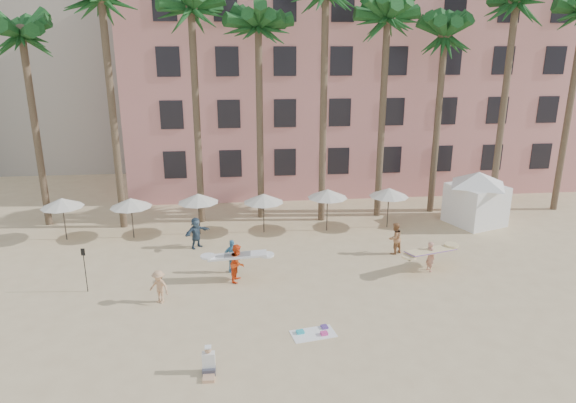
% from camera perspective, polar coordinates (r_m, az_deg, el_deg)
% --- Properties ---
extents(ground, '(120.00, 120.00, 0.00)m').
position_cam_1_polar(ground, '(21.36, 2.23, -15.15)').
color(ground, '#D1B789').
rests_on(ground, ground).
extents(pink_hotel, '(35.00, 14.00, 16.00)m').
position_cam_1_polar(pink_hotel, '(45.03, 6.54, 12.74)').
color(pink_hotel, pink).
rests_on(pink_hotel, ground).
extents(palm_row, '(44.40, 5.40, 16.30)m').
position_cam_1_polar(palm_row, '(33.03, -0.53, 19.88)').
color(palm_row, brown).
rests_on(palm_row, ground).
extents(umbrella_row, '(22.50, 2.70, 2.73)m').
position_cam_1_polar(umbrella_row, '(31.68, -6.36, 0.41)').
color(umbrella_row, '#332B23').
rests_on(umbrella_row, ground).
extents(cabana, '(5.76, 5.76, 3.50)m').
position_cam_1_polar(cabana, '(35.56, 20.25, 0.86)').
color(cabana, white).
rests_on(cabana, ground).
extents(beach_towel, '(1.95, 1.31, 0.14)m').
position_cam_1_polar(beach_towel, '(21.79, 2.93, -14.35)').
color(beach_towel, white).
rests_on(beach_towel, ground).
extents(carrier_yellow, '(3.08, 1.97, 1.63)m').
position_cam_1_polar(carrier_yellow, '(27.77, 15.56, -5.66)').
color(carrier_yellow, tan).
rests_on(carrier_yellow, ground).
extents(carrier_white, '(2.93, 1.10, 1.93)m').
position_cam_1_polar(carrier_white, '(25.80, -5.62, -6.68)').
color(carrier_white, '#F84F1A').
rests_on(carrier_white, ground).
extents(beachgoers, '(13.60, 7.82, 1.84)m').
position_cam_1_polar(beachgoers, '(27.79, -4.68, -5.14)').
color(beachgoers, '#A36D43').
rests_on(beachgoers, ground).
extents(paddle, '(0.18, 0.04, 2.23)m').
position_cam_1_polar(paddle, '(26.24, -21.68, -6.53)').
color(paddle, black).
rests_on(paddle, ground).
extents(seated_man, '(0.47, 0.82, 1.07)m').
position_cam_1_polar(seated_man, '(19.54, -8.80, -17.49)').
color(seated_man, '#3F3F4C').
rests_on(seated_man, ground).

